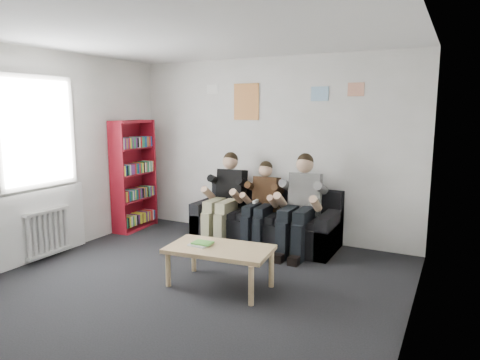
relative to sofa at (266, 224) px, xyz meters
The scene contains 14 objects.
room_shell 2.36m from the sofa, 93.22° to the right, with size 5.00×5.00×5.00m.
sofa is the anchor object (origin of this frame).
bookshelf 2.31m from the sofa, behind, with size 0.26×0.79×1.77m.
coffee_table 1.69m from the sofa, 83.51° to the right, with size 1.13×0.62×0.45m.
game_cases 1.73m from the sofa, 90.80° to the right, with size 0.24×0.19×0.03m.
person_left 0.71m from the sofa, 161.31° to the right, with size 0.41×0.88×1.31m.
person_middle 0.37m from the sofa, 90.00° to the right, with size 0.36×0.77×1.21m.
person_right 0.71m from the sofa, 18.87° to the right, with size 0.43×0.92×1.35m.
radiator 2.96m from the sofa, 139.96° to the right, with size 0.10×0.64×0.60m.
window 3.11m from the sofa, 140.86° to the right, with size 0.05×1.30×2.36m.
poster_large 1.88m from the sofa, 143.66° to the left, with size 0.42×0.01×0.55m, color #E8BA52.
poster_blue 2.00m from the sofa, 31.14° to the left, with size 0.25×0.01×0.20m, color #45A9ED.
poster_pink 2.25m from the sofa, 18.63° to the left, with size 0.22×0.01×0.18m, color #D5429F.
poster_sign 2.29m from the sofa, 161.17° to the left, with size 0.20×0.01×0.14m, color white.
Camera 1 is at (2.57, -3.44, 1.93)m, focal length 32.00 mm.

